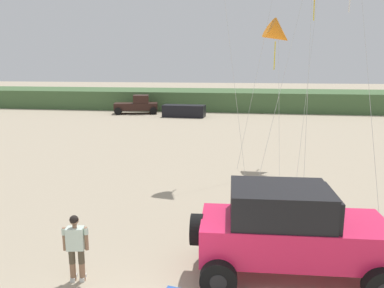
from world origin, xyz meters
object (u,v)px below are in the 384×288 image
person_watching (76,244)px  distant_sedan (184,111)px  jeep (290,230)px  kite_blue_swept (279,34)px  distant_pickup (137,105)px

person_watching → distant_sedan: bearing=95.2°
jeep → kite_blue_swept: (0.24, 11.77, 5.44)m
jeep → kite_blue_swept: bearing=88.8°
person_watching → distant_sedan: (-2.73, 29.79, -0.34)m
jeep → distant_pickup: (-13.19, 30.71, -0.26)m
jeep → kite_blue_swept: kite_blue_swept is taller
distant_sedan → kite_blue_swept: 19.72m
person_watching → distant_sedan: person_watching is taller
person_watching → kite_blue_swept: size_ratio=0.22×
jeep → person_watching: size_ratio=2.95×
jeep → distant_sedan: bearing=105.0°
jeep → kite_blue_swept: 12.97m
person_watching → distant_pickup: bearing=104.5°
jeep → person_watching: 5.11m
distant_pickup → distant_sedan: size_ratio=1.17×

